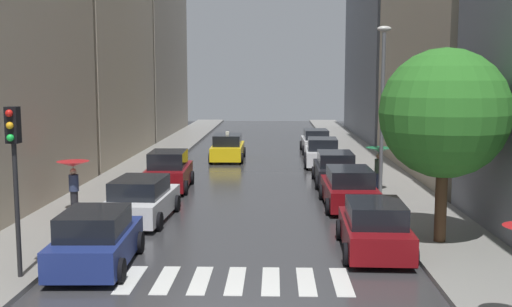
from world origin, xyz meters
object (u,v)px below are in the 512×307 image
Objects in this scene: parked_car_left_third at (169,172)px; taxi_midroad at (228,148)px; parked_car_right_nearest at (374,228)px; parked_car_left_nearest at (96,241)px; traffic_light_left_corner at (14,154)px; parked_car_right_third at (335,169)px; street_tree_right at (444,114)px; parked_car_left_second at (141,200)px; parked_car_right_second at (349,189)px; pedestrian_near_tree at (379,158)px; parked_car_right_fifth at (316,142)px; lamp_post_right at (383,99)px; pedestrian_foreground at (73,173)px; parked_car_right_fourth at (322,153)px.

taxi_midroad is at bearing -12.92° from parked_car_left_third.
parked_car_right_nearest is 20.82m from taxi_midroad.
traffic_light_left_corner reaches higher than parked_car_left_nearest.
parked_car_right_third is 0.75× the size of street_tree_right.
parked_car_left_second is 8.66m from parked_car_right_nearest.
parked_car_left_second is at bearing 76.54° from traffic_light_left_corner.
traffic_light_left_corner reaches higher than parked_car_right_second.
street_tree_right is at bearing -1.39° from pedestrian_near_tree.
pedestrian_near_tree reaches higher than parked_car_right_nearest.
traffic_light_left_corner is at bearing -46.85° from pedestrian_near_tree.
lamp_post_right is at bearing -174.40° from parked_car_right_fifth.
street_tree_right is at bearing -134.53° from parked_car_left_third.
parked_car_right_third is 4.98m from lamp_post_right.
parked_car_right_third is at bearing -149.04° from pedestrian_near_tree.
taxi_midroad is at bearing -7.19° from parked_car_left_nearest.
parked_car_right_second is 1.00× the size of parked_car_right_fifth.
traffic_light_left_corner is at bearing -133.94° from lamp_post_right.
parked_car_right_fifth is at bearing -20.27° from pedestrian_foreground.
parked_car_right_fourth is 0.90× the size of taxi_midroad.
pedestrian_near_tree is (9.41, 5.38, 0.88)m from parked_car_left_second.
parked_car_left_nearest reaches higher than parked_car_right_third.
parked_car_right_second is at bearing -116.65° from parked_car_left_third.
pedestrian_near_tree is (9.47, -0.73, 0.79)m from parked_car_left_third.
street_tree_right reaches higher than parked_car_right_third.
street_tree_right reaches higher than parked_car_right_nearest.
parked_car_left_nearest reaches higher than parked_car_right_fifth.
street_tree_right is (2.18, -10.80, 3.33)m from parked_car_right_third.
parked_car_left_nearest is 0.97× the size of parked_car_left_third.
parked_car_right_fourth reaches higher than parked_car_left_nearest.
parked_car_right_nearest is 0.59× the size of lamp_post_right.
parked_car_left_third is at bearing 39.82° from parked_car_right_nearest.
taxi_midroad reaches higher than parked_car_left_second.
pedestrian_near_tree is 0.33× the size of street_tree_right.
street_tree_right is (9.93, 2.46, 3.32)m from parked_car_left_nearest.
parked_car_right_fourth is at bearing 101.21° from lamp_post_right.
parked_car_left_nearest is 0.88× the size of taxi_midroad.
parked_car_left_nearest is 26.89m from parked_car_right_fifth.
parked_car_right_third is (7.76, 13.26, -0.01)m from parked_car_left_nearest.
pedestrian_near_tree is at bearing 87.11° from lamp_post_right.
pedestrian_foreground is at bearing -73.67° from pedestrian_near_tree.
lamp_post_right reaches higher than pedestrian_foreground.
parked_car_left_second is at bearing 162.82° from street_tree_right.
street_tree_right is at bearing -168.35° from parked_car_right_third.
lamp_post_right reaches higher than parked_car_right_nearest.
pedestrian_foreground is at bearing 98.92° from parked_car_right_second.
parked_car_right_nearest is (7.76, -3.85, -0.01)m from parked_car_left_second.
parked_car_right_third is (7.78, 1.63, -0.09)m from parked_car_left_third.
parked_car_right_fourth is at bearing -46.76° from parked_car_left_third.
parked_car_left_third reaches higher than parked_car_right_fifth.
street_tree_right reaches higher than parked_car_right_second.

